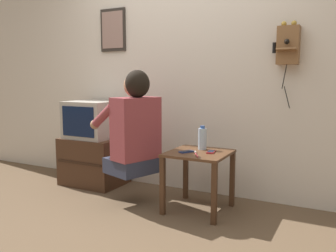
% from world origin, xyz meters
% --- Properties ---
extents(ground_plane, '(14.00, 14.00, 0.00)m').
position_xyz_m(ground_plane, '(0.00, 0.00, 0.00)').
color(ground_plane, brown).
extents(wall_back, '(6.80, 0.05, 2.55)m').
position_xyz_m(wall_back, '(0.00, 1.26, 1.27)').
color(wall_back, beige).
rests_on(wall_back, ground_plane).
extents(side_table, '(0.51, 0.52, 0.52)m').
position_xyz_m(side_table, '(0.36, 0.74, 0.42)').
color(side_table, '#51331E').
rests_on(side_table, ground_plane).
extents(person, '(0.65, 0.57, 0.93)m').
position_xyz_m(person, '(-0.21, 0.61, 0.72)').
color(person, '#2D3347').
rests_on(person, ground_plane).
extents(tv_stand, '(0.64, 0.49, 0.51)m').
position_xyz_m(tv_stand, '(-0.96, 0.96, 0.25)').
color(tv_stand, '#422819').
rests_on(tv_stand, ground_plane).
extents(television, '(0.50, 0.47, 0.40)m').
position_xyz_m(television, '(-0.97, 0.97, 0.71)').
color(television, '#ADA89E').
rests_on(television, tv_stand).
extents(wall_phone_antique, '(0.22, 0.18, 0.74)m').
position_xyz_m(wall_phone_antique, '(0.99, 1.17, 1.43)').
color(wall_phone_antique, brown).
extents(framed_picture, '(0.32, 0.03, 0.46)m').
position_xyz_m(framed_picture, '(-0.87, 1.22, 1.67)').
color(framed_picture, '#2D2823').
extents(cell_phone_held, '(0.11, 0.14, 0.01)m').
position_xyz_m(cell_phone_held, '(0.27, 0.67, 0.53)').
color(cell_phone_held, navy).
rests_on(cell_phone_held, side_table).
extents(cell_phone_spare, '(0.08, 0.13, 0.01)m').
position_xyz_m(cell_phone_spare, '(0.46, 0.76, 0.53)').
color(cell_phone_spare, maroon).
rests_on(cell_phone_spare, side_table).
extents(water_bottle, '(0.08, 0.08, 0.21)m').
position_xyz_m(water_bottle, '(0.35, 0.86, 0.62)').
color(water_bottle, '#ADC6DB').
rests_on(water_bottle, side_table).
extents(toothbrush, '(0.09, 0.15, 0.02)m').
position_xyz_m(toothbrush, '(0.39, 0.61, 0.53)').
color(toothbrush, '#D83F4C').
rests_on(toothbrush, side_table).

